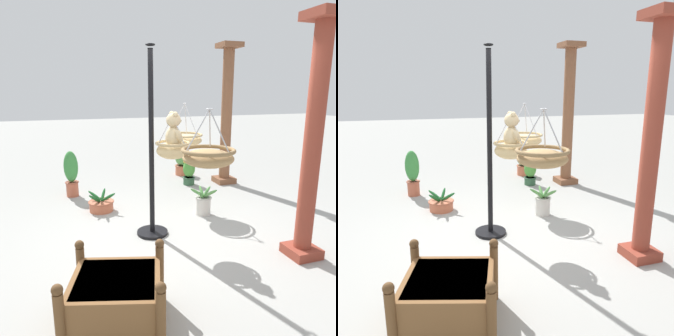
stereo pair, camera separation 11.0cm
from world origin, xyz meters
TOP-DOWN VIEW (x-y plane):
  - ground_plane at (0.00, 0.00)m, footprint 40.00×40.00m
  - display_pole_central at (-0.16, -0.14)m, footprint 0.44×0.44m
  - hanging_basket_with_teddy at (-0.01, 0.11)m, footprint 0.46×0.46m
  - teddy_bear at (-0.01, 0.14)m, footprint 0.34×0.30m
  - hanging_basket_left_high at (-1.08, 0.69)m, footprint 0.62×0.62m
  - hanging_basket_right_low at (1.39, -0.04)m, footprint 0.49×0.49m
  - greenhouse_pillar_left at (1.03, 1.44)m, footprint 0.39×0.39m
  - greenhouse_pillar_right at (-2.22, 2.10)m, footprint 0.44×0.44m
  - wooden_planter_box at (1.52, -0.93)m, footprint 0.97×1.01m
  - potted_plant_flowering_red at (-3.14, 1.47)m, footprint 0.38×0.38m
  - potted_plant_tall_leafy at (-1.31, -0.71)m, footprint 0.51×0.47m
  - potted_plant_bushy_green at (-0.61, 0.86)m, footprint 0.44×0.42m
  - potted_plant_small_succulent at (-2.31, 1.30)m, footprint 0.27×0.27m
  - potted_plant_conical_shrub at (-2.28, -1.14)m, footprint 0.27×0.27m

SIDE VIEW (x-z plane):
  - ground_plane at x=0.00m, z-range 0.00..0.00m
  - potted_plant_tall_leafy at x=-1.31m, z-range -0.06..0.29m
  - potted_plant_bushy_green at x=-0.61m, z-range -0.03..0.43m
  - wooden_planter_box at x=1.52m, z-range -0.06..0.57m
  - potted_plant_flowering_red at x=-3.14m, z-range -0.02..0.56m
  - potted_plant_small_succulent at x=-2.31m, z-range -0.01..0.58m
  - potted_plant_conical_shrub at x=-2.28m, z-range 0.02..0.90m
  - display_pole_central at x=-0.16m, z-range -0.47..2.09m
  - hanging_basket_left_high at x=-1.08m, z-range 0.84..1.55m
  - hanging_basket_with_teddy at x=-0.01m, z-range 0.95..1.53m
  - greenhouse_pillar_left at x=1.03m, z-range -0.05..2.77m
  - hanging_basket_right_low at x=1.39m, z-range 1.16..1.68m
  - greenhouse_pillar_right at x=-2.22m, z-range -0.05..2.89m
  - teddy_bear at x=-0.01m, z-range 1.21..1.70m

